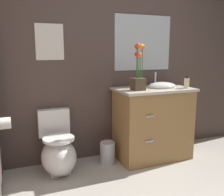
# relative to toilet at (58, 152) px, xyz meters

# --- Properties ---
(wall_back) EXTENTS (4.64, 0.05, 2.50)m
(wall_back) POSITION_rel_toilet_xyz_m (1.10, 0.30, 1.01)
(wall_back) COLOR #4C3D38
(wall_back) RESTS_ON ground_plane
(toilet) EXTENTS (0.38, 0.59, 0.69)m
(toilet) POSITION_rel_toilet_xyz_m (0.00, 0.00, 0.00)
(toilet) COLOR white
(toilet) RESTS_ON ground_plane
(vanity_cabinet) EXTENTS (0.94, 0.56, 1.08)m
(vanity_cabinet) POSITION_rel_toilet_xyz_m (1.19, -0.03, 0.22)
(vanity_cabinet) COLOR #9E7242
(vanity_cabinet) RESTS_ON ground_plane
(flower_vase) EXTENTS (0.14, 0.14, 0.54)m
(flower_vase) POSITION_rel_toilet_xyz_m (0.94, -0.09, 0.86)
(flower_vase) COLOR #4C3D2D
(flower_vase) RESTS_ON vanity_cabinet
(soap_bottle) EXTENTS (0.06, 0.06, 0.15)m
(soap_bottle) POSITION_rel_toilet_xyz_m (1.56, -0.18, 0.72)
(soap_bottle) COLOR beige
(soap_bottle) RESTS_ON vanity_cabinet
(trash_bin) EXTENTS (0.18, 0.18, 0.27)m
(trash_bin) POSITION_rel_toilet_xyz_m (0.59, 0.00, -0.11)
(trash_bin) COLOR #B7B7BC
(trash_bin) RESTS_ON ground_plane
(wall_poster) EXTENTS (0.31, 0.01, 0.40)m
(wall_poster) POSITION_rel_toilet_xyz_m (0.00, 0.27, 1.20)
(wall_poster) COLOR silver
(wall_mirror) EXTENTS (0.80, 0.01, 0.70)m
(wall_mirror) POSITION_rel_toilet_xyz_m (1.19, 0.27, 1.21)
(wall_mirror) COLOR #B2BCC6
(toilet_paper_roll) EXTENTS (0.11, 0.11, 0.11)m
(toilet_paper_roll) POSITION_rel_toilet_xyz_m (-0.52, -0.20, 0.44)
(toilet_paper_roll) COLOR white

